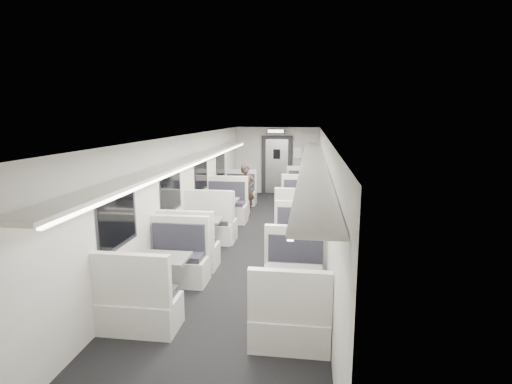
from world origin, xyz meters
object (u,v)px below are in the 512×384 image
(booth_left_b, at_px, (219,215))
(booth_right_a, at_px, (303,197))
(booth_left_c, at_px, (201,235))
(booth_right_d, at_px, (293,293))
(booth_left_d, at_px, (161,279))
(exit_sign, at_px, (276,131))
(booth_right_b, at_px, (301,213))
(booth_right_c, at_px, (297,250))
(vestibule_door, at_px, (277,165))
(booth_left_a, at_px, (236,198))
(passenger, at_px, (246,190))

(booth_left_b, xyz_separation_m, booth_right_a, (2.00, 2.55, -0.01))
(booth_left_c, xyz_separation_m, booth_right_d, (2.00, -2.41, -0.02))
(booth_left_d, height_order, exit_sign, exit_sign)
(booth_right_b, bearing_deg, booth_left_c, -133.66)
(booth_right_c, distance_m, vestibule_door, 7.31)
(booth_left_d, relative_size, vestibule_door, 1.00)
(booth_left_c, distance_m, booth_right_d, 3.13)
(booth_left_d, height_order, booth_right_a, booth_right_a)
(booth_left_c, distance_m, booth_right_c, 2.08)
(booth_left_d, distance_m, exit_sign, 8.66)
(booth_right_b, bearing_deg, booth_right_d, -90.00)
(booth_left_b, distance_m, booth_right_d, 4.56)
(booth_left_a, bearing_deg, passenger, -53.67)
(booth_right_b, height_order, exit_sign, exit_sign)
(booth_left_c, relative_size, booth_right_b, 0.92)
(booth_left_a, bearing_deg, vestibule_door, 69.73)
(booth_left_d, bearing_deg, booth_left_c, 90.00)
(passenger, xyz_separation_m, exit_sign, (0.60, 2.76, 1.56))
(booth_right_c, xyz_separation_m, booth_right_d, (0.00, -1.85, -0.01))
(booth_right_b, height_order, vestibule_door, vestibule_door)
(booth_right_d, bearing_deg, booth_right_c, 90.00)
(booth_right_c, bearing_deg, booth_left_c, 164.18)
(booth_left_d, relative_size, booth_right_d, 1.06)
(booth_right_c, height_order, exit_sign, exit_sign)
(booth_left_b, bearing_deg, exit_sign, 77.38)
(booth_right_b, distance_m, booth_right_d, 4.51)
(booth_right_a, relative_size, vestibule_door, 1.06)
(passenger, bearing_deg, booth_left_d, -111.55)
(booth_left_b, relative_size, exit_sign, 3.65)
(booth_left_a, xyz_separation_m, booth_right_c, (2.00, -4.50, -0.00))
(booth_right_b, bearing_deg, booth_right_a, 90.00)
(booth_right_a, distance_m, booth_right_b, 2.14)
(booth_left_c, bearing_deg, booth_left_a, 90.00)
(vestibule_door, bearing_deg, booth_left_d, -96.43)
(vestibule_door, bearing_deg, passenger, -100.56)
(booth_left_c, bearing_deg, vestibule_door, 81.43)
(booth_left_a, distance_m, passenger, 0.76)
(booth_left_c, height_order, booth_right_d, booth_left_c)
(booth_right_d, height_order, passenger, passenger)
(booth_left_a, height_order, passenger, passenger)
(booth_left_c, distance_m, passenger, 3.43)
(booth_right_b, bearing_deg, booth_left_a, 137.47)
(exit_sign, bearing_deg, passenger, -102.37)
(booth_right_a, bearing_deg, booth_left_d, -107.16)
(booth_left_d, xyz_separation_m, passenger, (0.40, 5.63, 0.34))
(booth_right_d, bearing_deg, booth_left_a, 107.50)
(booth_right_b, relative_size, booth_right_c, 1.13)
(booth_right_b, distance_m, booth_right_c, 2.66)
(booth_left_b, distance_m, booth_right_a, 3.24)
(booth_left_b, bearing_deg, booth_left_d, -90.00)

